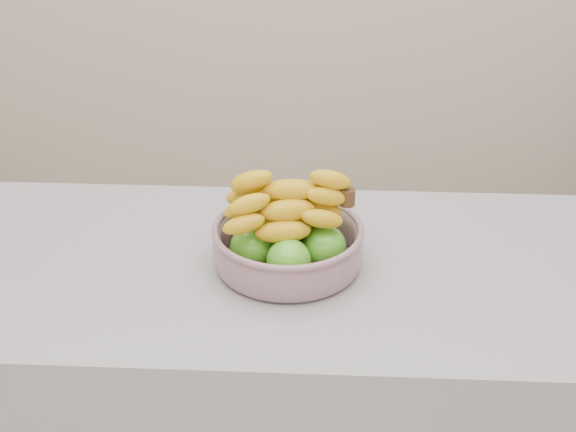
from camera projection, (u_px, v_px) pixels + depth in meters
The scene contains 1 object.
fruit_bowl at pixel (288, 239), 1.42m from camera, with size 0.27×0.27×0.17m.
Camera 1 is at (0.05, -1.27, 1.68)m, focal length 50.00 mm.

